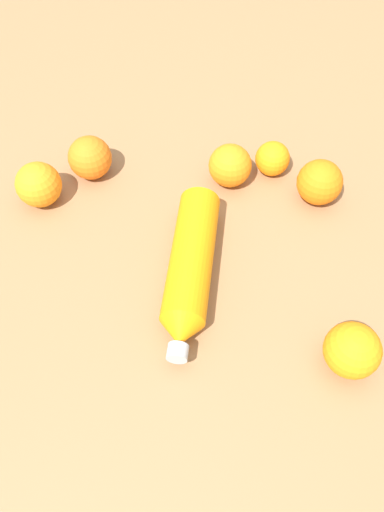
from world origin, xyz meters
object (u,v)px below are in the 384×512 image
object	(u,v)px
orange_1	(230,166)
orange_5	(272,159)
orange_0	(39,185)
water_bottle	(190,267)
orange_2	(352,350)
orange_3	(90,158)
orange_4	(320,182)

from	to	relation	value
orange_1	orange_5	size ratio (longest dim) A/B	1.22
orange_1	orange_0	bearing A→B (deg)	84.04
water_bottle	orange_2	size ratio (longest dim) A/B	3.65
orange_1	water_bottle	bearing A→B (deg)	147.84
water_bottle	orange_1	world-z (taller)	orange_1
orange_2	orange_3	size ratio (longest dim) A/B	1.01
orange_0	orange_1	bearing A→B (deg)	-95.96
water_bottle	orange_2	world-z (taller)	orange_2
orange_2	orange_4	distance (m)	0.31
orange_0	orange_2	bearing A→B (deg)	-136.55
water_bottle	orange_2	xyz separation A→B (m)	(-0.19, -0.18, 0.01)
orange_1	orange_2	xyz separation A→B (m)	(-0.37, -0.06, 0.00)
orange_1	orange_2	bearing A→B (deg)	-170.93
orange_1	orange_5	distance (m)	0.08
orange_0	orange_5	size ratio (longest dim) A/B	1.25
orange_1	orange_4	bearing A→B (deg)	-119.22
orange_2	orange_3	world-z (taller)	same
orange_4	orange_2	bearing A→B (deg)	165.73
water_bottle	orange_1	distance (m)	0.22
orange_3	orange_5	world-z (taller)	orange_3
orange_3	orange_5	distance (m)	0.32
orange_2	orange_4	world-z (taller)	same
orange_2	orange_5	world-z (taller)	orange_2
orange_1	orange_2	size ratio (longest dim) A/B	0.98
orange_0	orange_3	world-z (taller)	same
orange_1	orange_2	world-z (taller)	orange_2
orange_2	orange_5	bearing A→B (deg)	-3.19
orange_4	orange_5	size ratio (longest dim) A/B	1.26
orange_5	orange_4	bearing A→B (deg)	-145.93
water_bottle	orange_3	xyz separation A→B (m)	(0.26, 0.12, 0.01)
water_bottle	orange_0	bearing A→B (deg)	-115.58
orange_5	orange_1	bearing A→B (deg)	93.61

